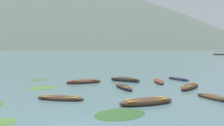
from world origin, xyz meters
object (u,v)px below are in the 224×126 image
at_px(rowboat_4, 125,79).
at_px(rowboat_9, 146,102).
at_px(rowboat_1, 124,87).
at_px(rowboat_3, 214,97).
at_px(rowboat_2, 190,86).
at_px(rowboat_6, 178,79).
at_px(ferry_0, 222,54).
at_px(rowboat_7, 159,81).
at_px(rowboat_0, 60,98).
at_px(rowboat_5, 84,82).

xyz_separation_m(rowboat_4, rowboat_9, (0.85, -10.56, -0.02)).
xyz_separation_m(rowboat_1, rowboat_3, (7.11, -4.41, -0.02)).
relative_size(rowboat_4, rowboat_9, 0.92).
distance_m(rowboat_2, rowboat_6, 5.65).
distance_m(rowboat_3, rowboat_4, 11.26).
relative_size(rowboat_3, ferry_0, 0.28).
xyz_separation_m(rowboat_3, rowboat_7, (-2.61, 7.96, 0.02)).
height_order(rowboat_9, ferry_0, ferry_0).
relative_size(rowboat_0, rowboat_5, 0.93).
distance_m(rowboat_0, rowboat_4, 10.94).
bearing_deg(rowboat_5, ferry_0, 54.56).
bearing_deg(ferry_0, rowboat_9, -121.33).
distance_m(rowboat_2, rowboat_5, 11.96).
relative_size(rowboat_6, rowboat_9, 0.68).
height_order(rowboat_1, rowboat_3, rowboat_1).
bearing_deg(rowboat_1, ferry_0, 56.92).
bearing_deg(rowboat_1, rowboat_2, 0.83).
height_order(rowboat_2, rowboat_3, rowboat_2).
xyz_separation_m(rowboat_5, rowboat_6, (12.23, 2.38, -0.04)).
distance_m(rowboat_4, ferry_0, 133.27).
distance_m(rowboat_0, rowboat_3, 12.52).
height_order(rowboat_3, rowboat_6, rowboat_3).
distance_m(rowboat_3, rowboat_5, 14.03).
distance_m(rowboat_7, ferry_0, 132.00).
distance_m(rowboat_5, ferry_0, 137.26).
height_order(rowboat_3, rowboat_9, rowboat_9).
height_order(rowboat_0, rowboat_9, rowboat_9).
xyz_separation_m(rowboat_0, rowboat_5, (0.81, 7.88, 0.04)).
bearing_deg(rowboat_4, rowboat_9, -85.40).
height_order(rowboat_6, ferry_0, ferry_0).
bearing_deg(rowboat_6, rowboat_1, -143.17).
bearing_deg(rowboat_7, rowboat_2, -55.00).
relative_size(rowboat_1, rowboat_2, 0.93).
xyz_separation_m(rowboat_7, ferry_0, (70.50, 111.60, 0.28)).
bearing_deg(rowboat_0, rowboat_4, 57.50).
height_order(rowboat_5, ferry_0, ferry_0).
relative_size(rowboat_2, rowboat_6, 1.30).
bearing_deg(rowboat_5, rowboat_0, -95.90).
bearing_deg(rowboat_5, rowboat_7, 1.40).
bearing_deg(rowboat_1, rowboat_4, 84.37).
xyz_separation_m(rowboat_6, rowboat_9, (-6.31, -11.59, 0.06)).
relative_size(rowboat_3, rowboat_5, 0.72).
height_order(rowboat_2, rowboat_6, rowboat_2).
height_order(rowboat_4, rowboat_7, rowboat_4).
height_order(rowboat_5, rowboat_7, rowboat_5).
bearing_deg(rowboat_3, rowboat_1, 148.20).
bearing_deg(rowboat_7, rowboat_3, -71.86).
bearing_deg(ferry_0, rowboat_4, -124.01).
bearing_deg(rowboat_5, rowboat_4, 14.89).
distance_m(rowboat_1, rowboat_7, 5.73).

